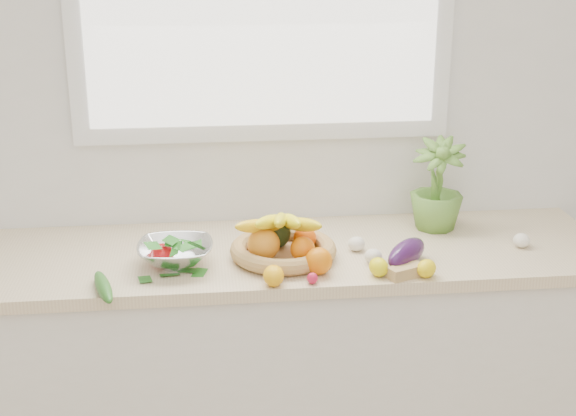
{
  "coord_description": "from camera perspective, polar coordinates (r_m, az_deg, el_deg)",
  "views": [
    {
      "loc": [
        -0.22,
        -0.48,
        1.89
      ],
      "look_at": [
        0.05,
        1.93,
        1.05
      ],
      "focal_mm": 50.0,
      "sensor_mm": 36.0,
      "label": 1
    }
  ],
  "objects": [
    {
      "name": "colander_with_spinach",
      "position": [
        2.51,
        -8.02,
        -2.82
      ],
      "size": [
        0.24,
        0.24,
        0.12
      ],
      "color": "silver",
      "rests_on": "countertop"
    },
    {
      "name": "lemon_c",
      "position": [
        2.45,
        6.46,
        -4.19
      ],
      "size": [
        0.07,
        0.08,
        0.06
      ],
      "primitive_type": "ellipsoid",
      "rotation": [
        0.0,
        0.0,
        0.22
      ],
      "color": "yellow",
      "rests_on": "countertop"
    },
    {
      "name": "counter_cabinet",
      "position": [
        2.85,
        -1.07,
        -11.78
      ],
      "size": [
        2.2,
        0.58,
        0.86
      ],
      "primitive_type": "cube",
      "color": "silver",
      "rests_on": "ground"
    },
    {
      "name": "orange_loose",
      "position": [
        2.44,
        2.19,
        -3.79
      ],
      "size": [
        0.11,
        0.11,
        0.08
      ],
      "primitive_type": "sphere",
      "rotation": [
        0.0,
        0.0,
        -0.34
      ],
      "color": "orange",
      "rests_on": "countertop"
    },
    {
      "name": "eggplant",
      "position": [
        2.53,
        8.43,
        -3.2
      ],
      "size": [
        0.19,
        0.21,
        0.08
      ],
      "primitive_type": "ellipsoid",
      "rotation": [
        0.0,
        0.0,
        -0.7
      ],
      "color": "#30113E",
      "rests_on": "countertop"
    },
    {
      "name": "apple",
      "position": [
        2.53,
        -8.95,
        -3.32
      ],
      "size": [
        0.09,
        0.09,
        0.07
      ],
      "primitive_type": "sphere",
      "rotation": [
        0.0,
        0.0,
        -0.28
      ],
      "color": "red",
      "rests_on": "countertop"
    },
    {
      "name": "fruit_basket",
      "position": [
        2.55,
        -0.41,
        -2.54
      ],
      "size": [
        0.4,
        0.4,
        0.18
      ],
      "color": "#BB7C53",
      "rests_on": "countertop"
    },
    {
      "name": "lemon_b",
      "position": [
        2.46,
        9.82,
        -4.26
      ],
      "size": [
        0.09,
        0.09,
        0.06
      ],
      "primitive_type": "ellipsoid",
      "rotation": [
        0.0,
        0.0,
        -0.72
      ],
      "color": "yellow",
      "rests_on": "countertop"
    },
    {
      "name": "ginger",
      "position": [
        2.45,
        8.39,
        -4.5
      ],
      "size": [
        0.12,
        0.09,
        0.04
      ],
      "primitive_type": "cube",
      "rotation": [
        0.0,
        0.0,
        0.4
      ],
      "color": "tan",
      "rests_on": "countertop"
    },
    {
      "name": "garlic_a",
      "position": [
        2.63,
        4.89,
        -2.56
      ],
      "size": [
        0.07,
        0.07,
        0.05
      ],
      "primitive_type": "ellipsoid",
      "rotation": [
        0.0,
        0.0,
        0.26
      ],
      "color": "white",
      "rests_on": "countertop"
    },
    {
      "name": "radish",
      "position": [
        2.39,
        1.75,
        -5.02
      ],
      "size": [
        0.04,
        0.04,
        0.03
      ],
      "primitive_type": "sphere",
      "rotation": [
        0.0,
        0.0,
        0.15
      ],
      "color": "red",
      "rests_on": "countertop"
    },
    {
      "name": "back_wall",
      "position": [
        2.8,
        -1.77,
        7.93
      ],
      "size": [
        4.5,
        0.02,
        2.7
      ],
      "primitive_type": "cube",
      "color": "white",
      "rests_on": "ground"
    },
    {
      "name": "garlic_b",
      "position": [
        2.76,
        16.28,
        -2.23
      ],
      "size": [
        0.07,
        0.07,
        0.05
      ],
      "primitive_type": "ellipsoid",
      "rotation": [
        0.0,
        0.0,
        0.41
      ],
      "color": "white",
      "rests_on": "countertop"
    },
    {
      "name": "garlic_c",
      "position": [
        2.54,
        6.1,
        -3.43
      ],
      "size": [
        0.06,
        0.06,
        0.05
      ],
      "primitive_type": "ellipsoid",
      "rotation": [
        0.0,
        0.0,
        0.16
      ],
      "color": "beige",
      "rests_on": "countertop"
    },
    {
      "name": "lemon_a",
      "position": [
        2.37,
        -1.03,
        -4.84
      ],
      "size": [
        0.07,
        0.08,
        0.06
      ],
      "primitive_type": "ellipsoid",
      "rotation": [
        0.0,
        0.0,
        -0.05
      ],
      "color": "#FFAE0D",
      "rests_on": "countertop"
    },
    {
      "name": "cucumber",
      "position": [
        2.38,
        -12.99,
        -5.49
      ],
      "size": [
        0.1,
        0.23,
        0.04
      ],
      "primitive_type": "ellipsoid",
      "rotation": [
        0.0,
        0.0,
        0.26
      ],
      "color": "#285C1B",
      "rests_on": "countertop"
    },
    {
      "name": "potted_herb",
      "position": [
        2.82,
        10.55,
        1.6
      ],
      "size": [
        0.24,
        0.24,
        0.33
      ],
      "primitive_type": "imported",
      "rotation": [
        0.0,
        0.0,
        -0.34
      ],
      "color": "#5C8E33",
      "rests_on": "countertop"
    },
    {
      "name": "countertop",
      "position": [
        2.65,
        -1.13,
        -3.38
      ],
      "size": [
        2.24,
        0.62,
        0.04
      ],
      "primitive_type": "cube",
      "color": "beige",
      "rests_on": "counter_cabinet"
    }
  ]
}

